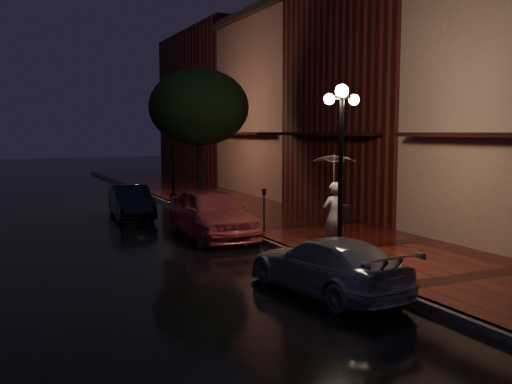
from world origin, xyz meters
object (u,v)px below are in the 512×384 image
streetlamp_far (173,148)px  parking_meter (264,203)px  street_tree (199,110)px  navy_car (131,202)px  pink_car (211,213)px  silver_car (327,265)px  woman_with_umbrella (334,187)px  streetlamp_near (341,162)px

streetlamp_far → parking_meter: streetlamp_far is taller
street_tree → navy_car: street_tree is taller
pink_car → navy_car: (-1.35, 5.26, -0.16)m
navy_car → silver_car: size_ratio=0.95×
streetlamp_far → woman_with_umbrella: (0.46, -13.01, -0.73)m
street_tree → woman_with_umbrella: 10.28m
streetlamp_near → silver_car: streetlamp_near is taller
street_tree → silver_car: (-1.76, -12.80, -3.66)m
pink_car → silver_car: 6.89m
streetlamp_near → street_tree: (0.26, 10.99, 1.64)m
street_tree → pink_car: (-1.72, -5.91, -3.45)m
silver_car → navy_car: bearing=-91.3°
street_tree → woman_with_umbrella: (0.20, -10.01, -2.37)m
navy_car → parking_meter: (3.47, -4.72, 0.28)m
streetlamp_near → street_tree: street_tree is taller
silver_car → street_tree: bearing=-105.3°
streetlamp_near → streetlamp_far: bearing=90.0°
streetlamp_far → silver_car: bearing=-95.4°
streetlamp_near → woman_with_umbrella: size_ratio=1.65×
streetlamp_far → woman_with_umbrella: bearing=-88.0°
navy_car → parking_meter: parking_meter is taller
navy_car → parking_meter: size_ratio=3.03×
streetlamp_near → streetlamp_far: same height
silver_car → parking_meter: (2.15, 7.43, 0.33)m
street_tree → silver_car: size_ratio=1.44×
pink_car → silver_car: bearing=-89.4°
streetlamp_near → streetlamp_far: 14.00m
parking_meter → pink_car: bearing=178.2°
woman_with_umbrella → pink_car: bearing=-67.7°
street_tree → pink_car: size_ratio=1.25×
street_tree → streetlamp_far: bearing=94.9°
silver_car → pink_car: bearing=-97.8°
streetlamp_near → street_tree: 11.12m
pink_car → silver_car: size_ratio=1.16×
parking_meter → street_tree: bearing=78.1°
pink_car → woman_with_umbrella: woman_with_umbrella is taller
streetlamp_near → navy_car: (-2.82, 10.34, -1.97)m
street_tree → parking_meter: 6.34m
streetlamp_far → navy_car: 5.02m
streetlamp_far → parking_meter: (0.65, -8.39, -1.69)m
pink_car → woman_with_umbrella: 4.65m
streetlamp_near → navy_car: streetlamp_near is taller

